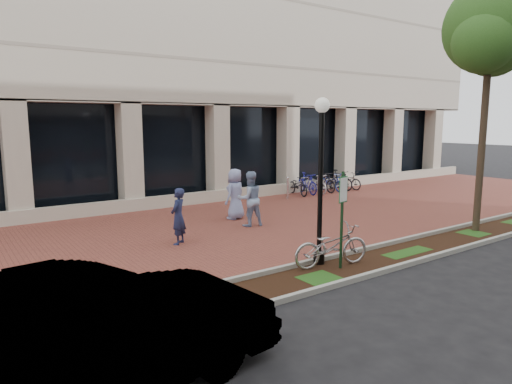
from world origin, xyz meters
TOP-DOWN VIEW (x-y plane):
  - ground at (0.00, 0.00)m, footprint 120.00×120.00m
  - brick_plaza at (0.00, 0.00)m, footprint 40.00×9.00m
  - planting_strip at (0.00, -5.25)m, footprint 40.00×1.50m
  - curb_plaza_side at (0.00, -4.50)m, footprint 40.00×0.12m
  - curb_street_side at (0.00, -6.00)m, footprint 40.00×0.12m
  - parking_sign at (-0.55, -5.18)m, footprint 0.34×0.07m
  - lamppost at (-0.72, -4.60)m, footprint 0.36×0.36m
  - street_tree at (5.83, -4.95)m, footprint 3.35×2.79m
  - locked_bicycle at (-0.63, -4.93)m, footprint 2.09×1.12m
  - pedestrian_left at (-2.75, -0.93)m, footprint 0.70×0.68m
  - pedestrian_mid at (0.21, -0.21)m, footprint 1.01×0.85m
  - pedestrian_right at (0.41, 1.01)m, footprint 1.04×0.88m
  - bollard at (4.60, 3.18)m, footprint 0.12×0.12m
  - bike_rack_cluster at (7.40, 3.79)m, footprint 4.19×1.87m
  - sedan_near_curb at (-6.87, -7.02)m, footprint 5.21×2.33m

SIDE VIEW (x-z plane):
  - ground at x=0.00m, z-range 0.00..0.00m
  - brick_plaza at x=0.00m, z-range 0.00..0.01m
  - planting_strip at x=0.00m, z-range 0.00..0.01m
  - curb_plaza_side at x=0.00m, z-range 0.00..0.12m
  - curb_street_side at x=0.00m, z-range 0.00..0.12m
  - bike_rack_cluster at x=7.40m, z-range -0.03..1.01m
  - locked_bicycle at x=-0.63m, z-range 0.00..1.04m
  - bollard at x=4.60m, z-range 0.01..1.04m
  - pedestrian_left at x=-2.75m, z-range 0.00..1.63m
  - sedan_near_curb at x=-6.87m, z-range 0.00..1.66m
  - pedestrian_right at x=0.41m, z-range 0.00..1.82m
  - pedestrian_mid at x=0.21m, z-range 0.00..1.85m
  - parking_sign at x=-0.55m, z-range 0.33..2.67m
  - lamppost at x=-0.72m, z-range 0.27..4.32m
  - street_tree at x=5.83m, z-range 2.25..9.93m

